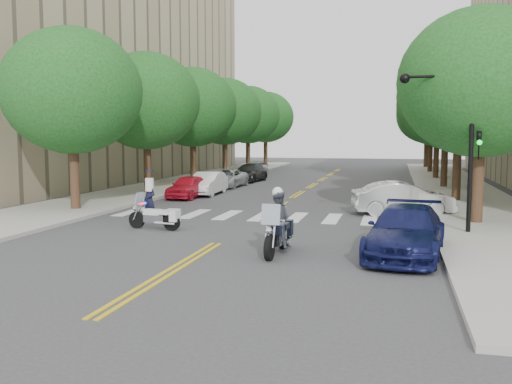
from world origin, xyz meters
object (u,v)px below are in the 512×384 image
(officer_standing, at_px, (150,200))
(sedan_blue, at_px, (406,231))
(motorcycle_police, at_px, (278,224))
(convertible, at_px, (403,198))
(motorcycle_parked, at_px, (158,217))

(officer_standing, xyz_separation_m, sedan_blue, (10.30, -4.82, -0.11))
(motorcycle_police, height_order, sedan_blue, motorcycle_police)
(motorcycle_police, bearing_deg, convertible, -108.95)
(motorcycle_parked, relative_size, officer_standing, 1.27)
(motorcycle_police, bearing_deg, sedan_blue, -168.98)
(motorcycle_parked, distance_m, convertible, 11.01)
(officer_standing, xyz_separation_m, convertible, (10.32, 4.18, -0.11))
(motorcycle_parked, height_order, officer_standing, officer_standing)
(motorcycle_parked, xyz_separation_m, officer_standing, (-1.33, 2.17, 0.36))
(motorcycle_police, height_order, convertible, motorcycle_police)
(motorcycle_police, bearing_deg, officer_standing, -36.88)
(motorcycle_police, height_order, officer_standing, motorcycle_police)
(motorcycle_parked, bearing_deg, motorcycle_police, -114.30)
(motorcycle_police, distance_m, officer_standing, 8.50)
(convertible, height_order, sedan_blue, convertible)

